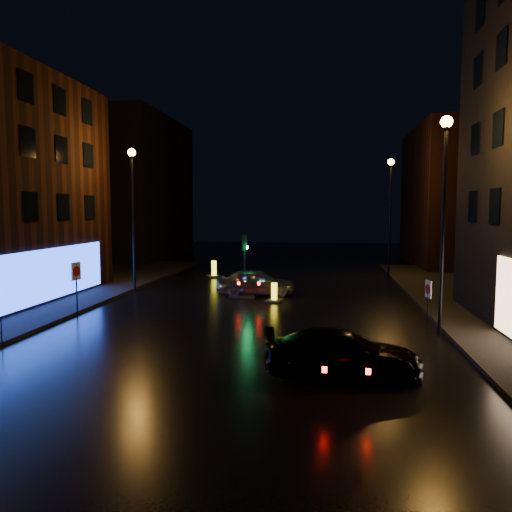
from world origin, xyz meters
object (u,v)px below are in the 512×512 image
(bollard_near, at_px, (274,297))
(road_sign_left, at_px, (76,276))
(dark_sedan, at_px, (343,353))
(road_sign_right, at_px, (428,294))
(bollard_far, at_px, (214,273))
(silver_hatchback, at_px, (256,282))
(traffic_signal, at_px, (245,286))

(bollard_near, bearing_deg, road_sign_left, -137.07)
(dark_sedan, height_order, road_sign_right, road_sign_right)
(bollard_far, height_order, road_sign_right, road_sign_right)
(dark_sedan, bearing_deg, bollard_near, 7.90)
(road_sign_left, relative_size, road_sign_right, 1.19)
(silver_hatchback, relative_size, dark_sedan, 0.96)
(silver_hatchback, height_order, road_sign_right, road_sign_right)
(silver_hatchback, height_order, road_sign_left, road_sign_left)
(silver_hatchback, xyz_separation_m, bollard_far, (-4.07, 7.26, -0.49))
(traffic_signal, xyz_separation_m, dark_sedan, (5.07, -13.47, 0.17))
(traffic_signal, xyz_separation_m, silver_hatchback, (0.65, -0.13, 0.25))
(bollard_near, relative_size, road_sign_right, 0.62)
(bollard_near, distance_m, road_sign_right, 8.97)
(bollard_near, height_order, bollard_far, bollard_far)
(road_sign_right, bearing_deg, bollard_near, -54.96)
(traffic_signal, height_order, bollard_far, traffic_signal)
(traffic_signal, xyz_separation_m, bollard_near, (1.89, -1.94, -0.28))
(traffic_signal, bearing_deg, road_sign_right, -42.16)
(bollard_near, xyz_separation_m, road_sign_left, (-8.59, -4.80, 1.63))
(bollard_far, xyz_separation_m, road_sign_left, (-3.28, -13.87, 1.59))
(silver_hatchback, xyz_separation_m, road_sign_left, (-7.35, -6.61, 1.10))
(traffic_signal, bearing_deg, bollard_near, -45.75)
(traffic_signal, height_order, road_sign_left, traffic_signal)
(bollard_far, distance_m, road_sign_right, 19.17)
(bollard_near, height_order, road_sign_left, road_sign_left)
(silver_hatchback, height_order, bollard_far, silver_hatchback)
(traffic_signal, height_order, silver_hatchback, traffic_signal)
(bollard_far, bearing_deg, traffic_signal, -89.36)
(road_sign_right, bearing_deg, traffic_signal, -56.05)
(traffic_signal, height_order, road_sign_right, traffic_signal)
(traffic_signal, relative_size, bollard_far, 2.15)
(traffic_signal, distance_m, silver_hatchback, 0.71)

